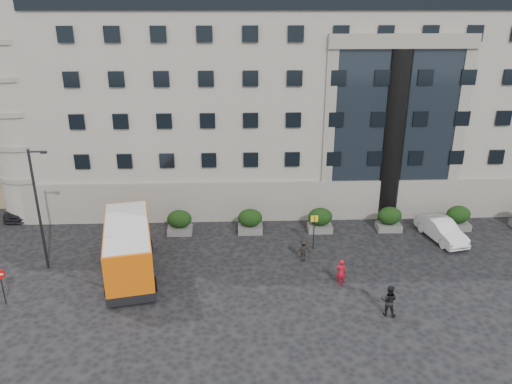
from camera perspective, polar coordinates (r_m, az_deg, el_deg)
The scene contains 20 objects.
ground at distance 30.46m, azimuth -2.56°, elevation -11.09°, with size 120.00×120.00×0.00m, color black.
civic_building at distance 48.58m, azimuth 4.64°, elevation 12.64°, with size 44.00×24.00×18.00m, color #9C9689.
entrance_column at distance 39.09m, azimuth 15.32°, elevation 6.05°, with size 1.80×1.80×13.00m, color black.
apartment_far at distance 69.52m, azimuth -26.28°, elevation 14.90°, with size 13.00×13.00×22.00m, color #826A4C.
hedge_a at distance 37.13m, azimuth -8.73°, elevation -3.40°, with size 1.80×1.26×1.84m.
hedge_b at distance 36.88m, azimuth -0.67°, elevation -3.31°, with size 1.80×1.26×1.84m.
hedge_c at distance 37.36m, azimuth 7.34°, elevation -3.16°, with size 1.80×1.26×1.84m.
hedge_d at distance 38.55m, azimuth 15.00°, elevation -2.95°, with size 1.80×1.26×1.84m.
hedge_e at distance 40.37m, azimuth 22.08°, elevation -2.72°, with size 1.80×1.26×1.84m.
street_lamp at distance 33.44m, azimuth -23.59°, elevation -1.48°, with size 1.16×0.18×8.00m.
bus_stop_sign at distance 34.38m, azimuth 6.65°, elevation -3.91°, with size 0.50×0.08×2.52m.
no_entry_sign at distance 31.66m, azimuth -27.17°, elevation -8.87°, with size 0.64×0.16×2.32m.
minibus at distance 32.25m, azimuth -14.37°, elevation -6.11°, with size 4.30×8.31×3.30m.
red_truck at distance 45.88m, azimuth -23.06°, elevation 0.53°, with size 2.68×5.04×2.61m.
parked_car_c at distance 44.25m, azimuth -25.11°, elevation -1.48°, with size 1.86×4.58×1.33m, color black.
parked_car_d at distance 47.81m, azimuth -23.32°, elevation 0.42°, with size 2.15×4.67×1.30m, color black.
white_taxi at distance 38.29m, azimuth 20.43°, elevation -4.06°, with size 1.61×4.62×1.52m, color white.
pedestrian_a at distance 30.86m, azimuth 9.67°, elevation -9.05°, with size 0.63×0.42×1.73m, color #A4101F.
pedestrian_b at distance 28.75m, azimuth 14.95°, elevation -11.89°, with size 0.89×0.69×1.83m, color black.
pedestrian_c at distance 33.24m, azimuth 5.43°, elevation -6.62°, with size 1.01×0.58×1.57m, color black.
Camera 1 is at (0.36, -25.69, 16.36)m, focal length 35.00 mm.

